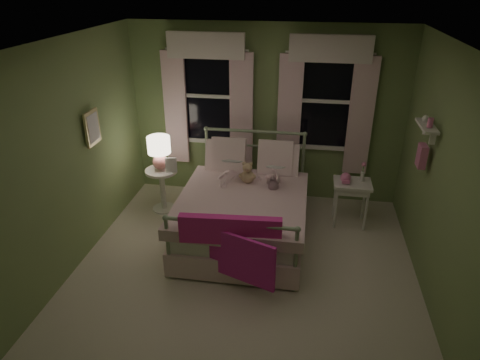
% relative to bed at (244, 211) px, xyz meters
% --- Properties ---
extents(room_shell, '(4.20, 4.20, 4.20)m').
position_rel_bed_xyz_m(room_shell, '(0.12, -0.83, 0.92)').
color(room_shell, beige).
rests_on(room_shell, ground).
extents(bed, '(1.58, 2.04, 1.18)m').
position_rel_bed_xyz_m(bed, '(0.00, 0.00, 0.00)').
color(bed, white).
rests_on(bed, ground).
extents(pink_throw, '(1.10, 0.43, 0.71)m').
position_rel_bed_xyz_m(pink_throw, '(0.00, -1.03, 0.23)').
color(pink_throw, '#D1298B').
rests_on(pink_throw, bed).
extents(child_left, '(0.28, 0.20, 0.74)m').
position_rel_bed_xyz_m(child_left, '(-0.28, 0.42, 0.56)').
color(child_left, '#F7D1DD').
rests_on(child_left, bed).
extents(child_right, '(0.38, 0.32, 0.68)m').
position_rel_bed_xyz_m(child_right, '(0.28, 0.42, 0.53)').
color(child_right, '#F7D1DD').
rests_on(child_right, bed).
extents(book_left, '(0.21, 0.15, 0.26)m').
position_rel_bed_xyz_m(book_left, '(-0.28, 0.17, 0.58)').
color(book_left, beige).
rests_on(book_left, child_left).
extents(book_right, '(0.21, 0.14, 0.26)m').
position_rel_bed_xyz_m(book_right, '(0.28, 0.17, 0.54)').
color(book_right, beige).
rests_on(book_right, child_right).
extents(teddy_bear, '(0.23, 0.19, 0.31)m').
position_rel_bed_xyz_m(teddy_bear, '(0.00, 0.26, 0.41)').
color(teddy_bear, tan).
rests_on(teddy_bear, bed).
extents(nightstand_left, '(0.46, 0.46, 0.65)m').
position_rel_bed_xyz_m(nightstand_left, '(-1.29, 0.51, 0.03)').
color(nightstand_left, white).
rests_on(nightstand_left, ground).
extents(table_lamp, '(0.32, 0.32, 0.49)m').
position_rel_bed_xyz_m(table_lamp, '(-1.29, 0.51, 0.57)').
color(table_lamp, pink).
rests_on(table_lamp, nightstand_left).
extents(book_nightstand, '(0.20, 0.25, 0.02)m').
position_rel_bed_xyz_m(book_nightstand, '(-1.19, 0.43, 0.27)').
color(book_nightstand, beige).
rests_on(book_nightstand, nightstand_left).
extents(nightstand_right, '(0.50, 0.40, 0.64)m').
position_rel_bed_xyz_m(nightstand_right, '(1.39, 0.54, 0.17)').
color(nightstand_right, white).
rests_on(nightstand_right, ground).
extents(pink_toy, '(0.14, 0.18, 0.14)m').
position_rel_bed_xyz_m(pink_toy, '(1.29, 0.53, 0.32)').
color(pink_toy, pink).
rests_on(pink_toy, nightstand_right).
extents(bud_vase, '(0.06, 0.06, 0.28)m').
position_rel_bed_xyz_m(bud_vase, '(1.51, 0.59, 0.41)').
color(bud_vase, white).
rests_on(bud_vase, nightstand_right).
extents(window_left, '(1.34, 0.13, 1.96)m').
position_rel_bed_xyz_m(window_left, '(-0.73, 1.20, 1.24)').
color(window_left, black).
rests_on(window_left, room_shell).
extents(window_right, '(1.34, 0.13, 1.96)m').
position_rel_bed_xyz_m(window_right, '(0.97, 1.20, 1.24)').
color(window_right, black).
rests_on(window_right, room_shell).
extents(wall_shelf, '(0.15, 0.50, 0.60)m').
position_rel_bed_xyz_m(wall_shelf, '(2.02, -0.12, 1.14)').
color(wall_shelf, white).
rests_on(wall_shelf, room_shell).
extents(framed_picture, '(0.03, 0.32, 0.42)m').
position_rel_bed_xyz_m(framed_picture, '(-1.83, -0.23, 1.12)').
color(framed_picture, beige).
rests_on(framed_picture, room_shell).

